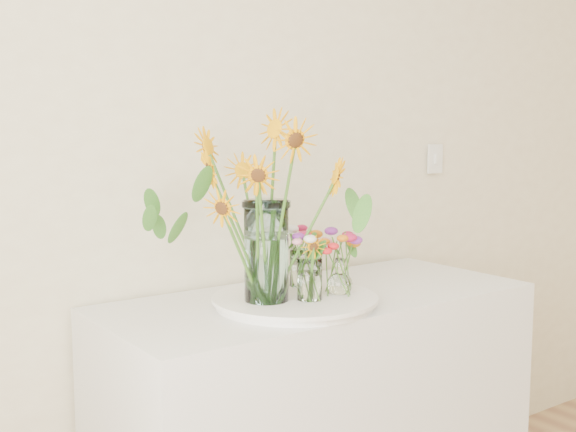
% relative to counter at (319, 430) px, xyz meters
% --- Properties ---
extents(counter, '(1.40, 0.60, 0.90)m').
position_rel_counter_xyz_m(counter, '(0.00, 0.00, 0.00)').
color(counter, white).
rests_on(counter, ground_plane).
extents(tray, '(0.47, 0.47, 0.02)m').
position_rel_counter_xyz_m(tray, '(-0.15, -0.07, 0.46)').
color(tray, white).
rests_on(tray, counter).
extents(mason_jar, '(0.17, 0.17, 0.30)m').
position_rel_counter_xyz_m(mason_jar, '(-0.25, -0.06, 0.63)').
color(mason_jar, '#BDE9ED').
rests_on(mason_jar, tray).
extents(sunflower_bouquet, '(1.03, 1.03, 0.56)m').
position_rel_counter_xyz_m(sunflower_bouquet, '(-0.25, -0.06, 0.76)').
color(sunflower_bouquet, '#EF9E05').
rests_on(sunflower_bouquet, tray).
extents(small_vase_a, '(0.10, 0.10, 0.13)m').
position_rel_counter_xyz_m(small_vase_a, '(-0.14, -0.13, 0.54)').
color(small_vase_a, white).
rests_on(small_vase_a, tray).
extents(wildflower_posy_a, '(0.19, 0.19, 0.22)m').
position_rel_counter_xyz_m(wildflower_posy_a, '(-0.14, -0.13, 0.58)').
color(wildflower_posy_a, orange).
rests_on(wildflower_posy_a, tray).
extents(small_vase_b, '(0.10, 0.10, 0.11)m').
position_rel_counter_xyz_m(small_vase_b, '(-0.02, -0.12, 0.53)').
color(small_vase_b, white).
rests_on(small_vase_b, tray).
extents(wildflower_posy_b, '(0.21, 0.21, 0.20)m').
position_rel_counter_xyz_m(wildflower_posy_b, '(-0.02, -0.12, 0.58)').
color(wildflower_posy_b, orange).
rests_on(wildflower_posy_b, tray).
extents(small_vase_c, '(0.08, 0.08, 0.12)m').
position_rel_counter_xyz_m(small_vase_c, '(-0.05, 0.04, 0.54)').
color(small_vase_c, white).
rests_on(small_vase_c, tray).
extents(wildflower_posy_c, '(0.21, 0.21, 0.21)m').
position_rel_counter_xyz_m(wildflower_posy_c, '(-0.05, 0.04, 0.58)').
color(wildflower_posy_c, orange).
rests_on(wildflower_posy_c, tray).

